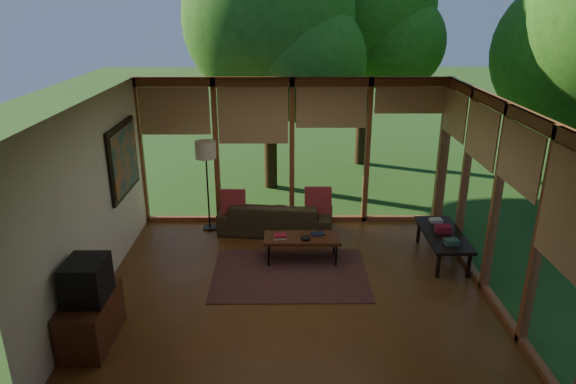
{
  "coord_description": "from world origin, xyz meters",
  "views": [
    {
      "loc": [
        -0.13,
        -6.5,
        3.88
      ],
      "look_at": [
        -0.08,
        0.7,
        1.24
      ],
      "focal_mm": 32.0,
      "sensor_mm": 36.0,
      "label": 1
    }
  ],
  "objects_px": {
    "sofa": "(276,217)",
    "side_console": "(443,236)",
    "media_cabinet": "(91,320)",
    "floor_lamp": "(206,155)",
    "television": "(87,280)",
    "coffee_table": "(302,239)"
  },
  "relations": [
    {
      "from": "sofa",
      "to": "floor_lamp",
      "type": "relative_size",
      "value": 1.22
    },
    {
      "from": "floor_lamp",
      "to": "media_cabinet",
      "type": "bearing_deg",
      "value": -105.96
    },
    {
      "from": "floor_lamp",
      "to": "sofa",
      "type": "bearing_deg",
      "value": -6.52
    },
    {
      "from": "floor_lamp",
      "to": "coffee_table",
      "type": "xyz_separation_m",
      "value": [
        1.65,
        -1.28,
        -1.01
      ]
    },
    {
      "from": "media_cabinet",
      "to": "floor_lamp",
      "type": "relative_size",
      "value": 0.61
    },
    {
      "from": "floor_lamp",
      "to": "coffee_table",
      "type": "distance_m",
      "value": 2.32
    },
    {
      "from": "media_cabinet",
      "to": "television",
      "type": "bearing_deg",
      "value": 0.0
    },
    {
      "from": "sofa",
      "to": "coffee_table",
      "type": "xyz_separation_m",
      "value": [
        0.44,
        -1.14,
        0.1
      ]
    },
    {
      "from": "sofa",
      "to": "coffee_table",
      "type": "bearing_deg",
      "value": 118.25
    },
    {
      "from": "side_console",
      "to": "sofa",
      "type": "bearing_deg",
      "value": 158.23
    },
    {
      "from": "sofa",
      "to": "media_cabinet",
      "type": "distance_m",
      "value": 3.88
    },
    {
      "from": "side_console",
      "to": "television",
      "type": "bearing_deg",
      "value": -156.23
    },
    {
      "from": "floor_lamp",
      "to": "television",
      "type": "bearing_deg",
      "value": -105.64
    },
    {
      "from": "television",
      "to": "side_console",
      "type": "bearing_deg",
      "value": 23.77
    },
    {
      "from": "media_cabinet",
      "to": "sofa",
      "type": "bearing_deg",
      "value": 55.88
    },
    {
      "from": "sofa",
      "to": "television",
      "type": "distance_m",
      "value": 3.91
    },
    {
      "from": "media_cabinet",
      "to": "coffee_table",
      "type": "distance_m",
      "value": 3.34
    },
    {
      "from": "sofa",
      "to": "television",
      "type": "bearing_deg",
      "value": 63.4
    },
    {
      "from": "television",
      "to": "floor_lamp",
      "type": "bearing_deg",
      "value": 74.36
    },
    {
      "from": "sofa",
      "to": "side_console",
      "type": "bearing_deg",
      "value": 165.51
    },
    {
      "from": "media_cabinet",
      "to": "side_console",
      "type": "height_order",
      "value": "media_cabinet"
    },
    {
      "from": "sofa",
      "to": "side_console",
      "type": "xyz_separation_m",
      "value": [
        2.69,
        -1.08,
        0.12
      ]
    }
  ]
}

